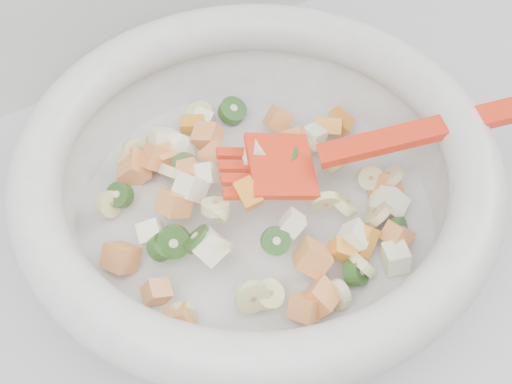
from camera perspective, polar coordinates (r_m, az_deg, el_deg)
mixing_bowl at (r=0.59m, az=0.03°, el=0.74°), size 0.45×0.39×0.12m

